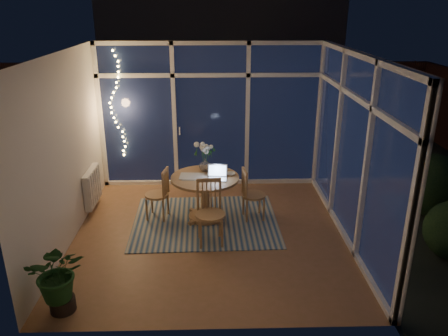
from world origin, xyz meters
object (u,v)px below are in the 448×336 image
Objects in this scene: chair_right at (254,194)px; chair_front at (210,213)px; chair_left at (157,194)px; dining_table at (205,198)px; flower_vase at (205,164)px; potted_plant at (59,281)px; laptop at (217,173)px.

chair_front is at bearing 129.93° from chair_right.
dining_table is at bearing 96.92° from chair_left.
flower_vase reaches higher than chair_right.
chair_right is at bearing -0.66° from dining_table.
chair_right reaches higher than potted_plant.
potted_plant is at bearing 125.07° from chair_right.
laptop is (0.18, -0.11, 0.47)m from dining_table.
dining_table is 0.76m from chair_right.
chair_left is 0.90× the size of chair_front.
potted_plant is at bearing -123.97° from laptop.
flower_vase is (-0.18, 0.36, -0.00)m from laptop.
dining_table is 1.38× the size of potted_plant.
chair_front is (0.83, -0.80, 0.05)m from chair_left.
dining_table is 1.24× the size of chair_right.
chair_front is 2.16m from potted_plant.
chair_right is 1.00m from chair_front.
chair_left is at bearing 80.09° from chair_right.
flower_vase reaches higher than dining_table.
potted_plant is (-1.55, -2.16, 0.02)m from dining_table.
chair_left is at bearing 130.81° from chair_front.
dining_table is 0.76m from chair_front.
dining_table is at bearing 90.56° from chair_front.
flower_vase is at bearing 62.62° from chair_right.
chair_right is 4.02× the size of flower_vase.
chair_front is 1.07m from flower_vase.
chair_left reaches higher than dining_table.
dining_table is 3.51× the size of laptop.
potted_plant reaches higher than dining_table.
flower_vase is (0.76, 0.21, 0.40)m from chair_left.
chair_front is 3.14× the size of laptop.
potted_plant is (-1.56, -2.41, -0.44)m from flower_vase.
chair_left is 4.01× the size of flower_vase.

